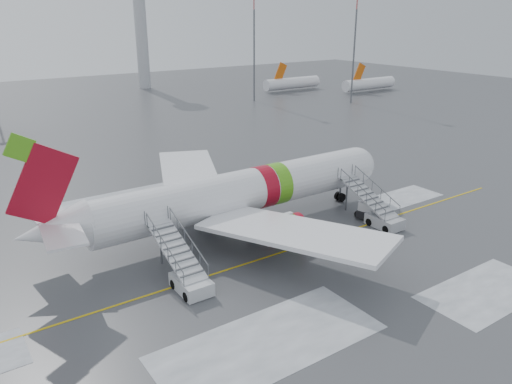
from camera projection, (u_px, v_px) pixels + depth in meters
ground at (257, 253)px, 40.68m from camera, size 260.00×260.00×0.00m
airliner at (234, 194)px, 44.06m from camera, size 35.03×32.97×11.18m
airstair_fwd at (379, 214)px, 45.95m from camera, size 2.05×7.70×3.48m
airstair_aft at (186, 273)px, 35.42m from camera, size 2.05×7.70×3.48m
pushback_tug at (370, 210)px, 47.62m from camera, size 3.22×2.68×1.68m
control_tower at (140, 12)px, 124.01m from camera, size 6.40×6.40×30.00m
light_mast_far_ne at (254, 36)px, 106.47m from camera, size 1.20×1.20×24.25m
light_mast_far_e at (355, 37)px, 104.13m from camera, size 1.20×1.20×24.25m
distant_aircraft at (318, 92)px, 123.62m from camera, size 35.00×18.00×8.00m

